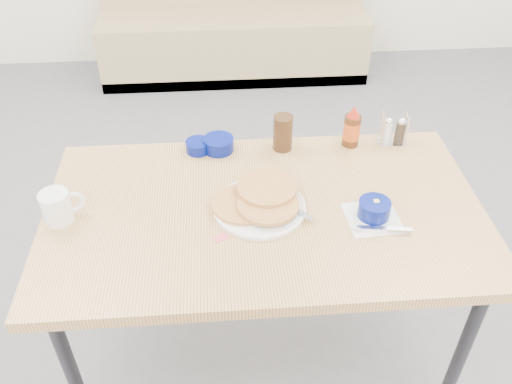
{
  "coord_description": "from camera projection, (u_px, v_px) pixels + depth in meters",
  "views": [
    {
      "loc": [
        -0.13,
        -1.05,
        1.89
      ],
      "look_at": [
        -0.03,
        0.26,
        0.82
      ],
      "focal_mm": 38.0,
      "sensor_mm": 36.0,
      "label": 1
    }
  ],
  "objects": [
    {
      "name": "creamer_bowl",
      "position": [
        198.0,
        146.0,
        1.97
      ],
      "size": [
        0.09,
        0.09,
        0.04
      ],
      "rotation": [
        0.0,
        0.0,
        0.37
      ],
      "color": "#041167",
      "rests_on": "dining_table"
    },
    {
      "name": "pancake_plate",
      "position": [
        260.0,
        203.0,
        1.72
      ],
      "size": [
        0.32,
        0.3,
        0.05
      ],
      "rotation": [
        0.0,
        0.0,
        0.42
      ],
      "color": "white",
      "rests_on": "dining_table"
    },
    {
      "name": "butter_bowl",
      "position": [
        219.0,
        144.0,
        1.97
      ],
      "size": [
        0.11,
        0.11,
        0.05
      ],
      "rotation": [
        0.0,
        0.0,
        -0.43
      ],
      "color": "#041167",
      "rests_on": "dining_table"
    },
    {
      "name": "amber_tumbler",
      "position": [
        283.0,
        133.0,
        1.95
      ],
      "size": [
        0.07,
        0.07,
        0.13
      ],
      "primitive_type": "cylinder",
      "rotation": [
        0.0,
        0.0,
        -0.02
      ],
      "color": "#392312",
      "rests_on": "dining_table"
    },
    {
      "name": "dining_table",
      "position": [
        264.0,
        223.0,
        1.77
      ],
      "size": [
        1.4,
        0.8,
        0.76
      ],
      "color": "tan",
      "rests_on": "ground"
    },
    {
      "name": "booth_bench",
      "position": [
        233.0,
        24.0,
        3.95
      ],
      "size": [
        1.9,
        0.56,
        1.22
      ],
      "color": "tan",
      "rests_on": "ground"
    },
    {
      "name": "grits_setting",
      "position": [
        374.0,
        212.0,
        1.67
      ],
      "size": [
        0.19,
        0.17,
        0.07
      ],
      "rotation": [
        0.0,
        0.0,
        0.07
      ],
      "color": "white",
      "rests_on": "dining_table"
    },
    {
      "name": "sugar_wrapper",
      "position": [
        220.0,
        238.0,
        1.62
      ],
      "size": [
        0.05,
        0.05,
        0.0
      ],
      "primitive_type": "cube",
      "rotation": [
        0.0,
        0.0,
        0.57
      ],
      "color": "#E54C5E",
      "rests_on": "dining_table"
    },
    {
      "name": "condiment_caddy",
      "position": [
        393.0,
        133.0,
        1.99
      ],
      "size": [
        0.11,
        0.07,
        0.12
      ],
      "rotation": [
        0.0,
        0.0,
        -0.12
      ],
      "color": "silver",
      "rests_on": "dining_table"
    },
    {
      "name": "syrup_bottle",
      "position": [
        352.0,
        128.0,
        1.97
      ],
      "size": [
        0.06,
        0.06,
        0.16
      ],
      "rotation": [
        0.0,
        0.0,
        -0.04
      ],
      "color": "#47230F",
      "rests_on": "dining_table"
    },
    {
      "name": "coffee_mug",
      "position": [
        58.0,
        206.0,
        1.65
      ],
      "size": [
        0.13,
        0.09,
        0.1
      ],
      "rotation": [
        0.0,
        0.0,
        0.38
      ],
      "color": "white",
      "rests_on": "dining_table"
    }
  ]
}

